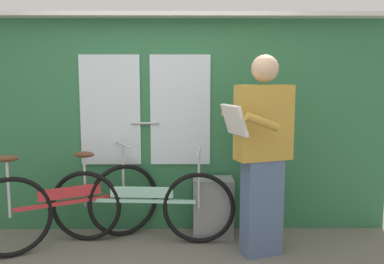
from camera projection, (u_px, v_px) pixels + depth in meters
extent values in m
cube|color=#2D6B42|center=(166.00, 127.00, 4.24)|extent=(4.53, 0.08, 2.14)
cube|color=silver|center=(110.00, 110.00, 4.17)|extent=(0.60, 0.02, 1.10)
cube|color=silver|center=(180.00, 110.00, 4.17)|extent=(0.60, 0.02, 1.10)
cylinder|color=#B2B2B7|center=(145.00, 123.00, 4.17)|extent=(0.28, 0.02, 0.02)
cube|color=silver|center=(164.00, 15.00, 4.00)|extent=(4.53, 0.28, 0.04)
torus|color=black|center=(124.00, 200.00, 4.11)|extent=(0.66, 0.38, 0.72)
torus|color=black|center=(10.00, 217.00, 3.62)|extent=(0.66, 0.38, 0.72)
cube|color=red|center=(70.00, 202.00, 3.86)|extent=(0.88, 0.50, 0.03)
cube|color=red|center=(70.00, 192.00, 3.84)|extent=(0.51, 0.30, 0.10)
cylinder|color=#B7B7BC|center=(8.00, 188.00, 3.58)|extent=(0.02, 0.02, 0.52)
ellipsoid|color=brown|center=(7.00, 159.00, 3.55)|extent=(0.22, 0.17, 0.06)
cylinder|color=#B7B7BC|center=(123.00, 173.00, 4.08)|extent=(0.02, 0.02, 0.56)
cylinder|color=#B7B7BC|center=(122.00, 144.00, 4.04)|extent=(0.23, 0.40, 0.02)
torus|color=black|center=(199.00, 208.00, 3.93)|extent=(0.69, 0.09, 0.69)
torus|color=black|center=(86.00, 206.00, 3.99)|extent=(0.69, 0.09, 0.69)
cube|color=#9EDBC6|center=(142.00, 201.00, 3.95)|extent=(1.03, 0.10, 0.03)
cube|color=#9EDBC6|center=(142.00, 192.00, 3.94)|extent=(0.60, 0.07, 0.10)
cylinder|color=#B7B7BC|center=(85.00, 180.00, 3.96)|extent=(0.02, 0.02, 0.50)
ellipsoid|color=brown|center=(84.00, 154.00, 3.92)|extent=(0.21, 0.10, 0.06)
cylinder|color=#B7B7BC|center=(199.00, 180.00, 3.89)|extent=(0.02, 0.02, 0.54)
cylinder|color=#B7B7BC|center=(199.00, 152.00, 3.85)|extent=(0.05, 0.44, 0.02)
cube|color=slate|center=(262.00, 207.00, 3.68)|extent=(0.38, 0.28, 0.86)
cube|color=#B78C33|center=(264.00, 123.00, 3.58)|extent=(0.52, 0.35, 0.65)
sphere|color=tan|center=(265.00, 68.00, 3.51)|extent=(0.23, 0.23, 0.23)
cube|color=silver|center=(234.00, 120.00, 3.48)|extent=(0.22, 0.36, 0.26)
cylinder|color=#B78C33|center=(262.00, 122.00, 3.32)|extent=(0.31, 0.17, 0.17)
cylinder|color=#B78C33|center=(238.00, 117.00, 3.73)|extent=(0.31, 0.17, 0.17)
cube|color=gray|center=(213.00, 207.00, 4.13)|extent=(0.39, 0.28, 0.58)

